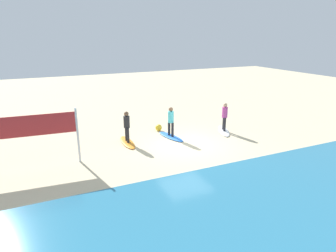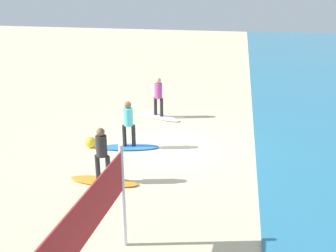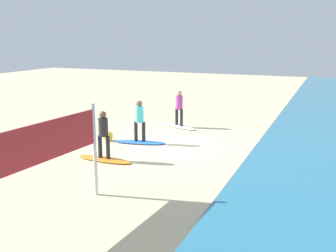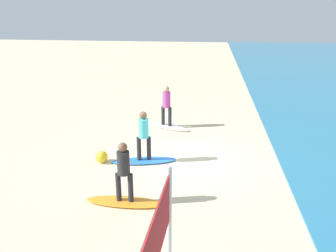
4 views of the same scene
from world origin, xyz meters
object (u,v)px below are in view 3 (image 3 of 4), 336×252
(surfer_white, at_px, (179,105))
(surfer_blue, at_px, (140,118))
(surfboard_orange, at_px, (104,159))
(surfboard_white, at_px, (179,126))
(surfboard_blue, at_px, (140,142))
(beach_ball, at_px, (108,136))
(surfer_orange, at_px, (103,131))

(surfer_white, relative_size, surfer_blue, 1.00)
(surfer_blue, relative_size, surfboard_orange, 0.78)
(surfboard_white, relative_size, surfer_white, 1.28)
(surfer_blue, bearing_deg, surfboard_blue, 0.00)
(surfboard_white, relative_size, beach_ball, 5.33)
(surfboard_white, distance_m, beach_ball, 3.88)
(surfboard_white, distance_m, surfer_blue, 3.45)
(surfer_orange, bearing_deg, beach_ball, -151.46)
(surfboard_white, bearing_deg, surfboard_blue, -71.97)
(surfboard_blue, bearing_deg, beach_ball, 175.27)
(surfer_orange, bearing_deg, surfboard_white, 175.05)
(surfer_white, height_order, surfer_orange, same)
(surfboard_blue, height_order, surfboard_orange, same)
(surfboard_white, xyz_separation_m, surfer_white, (0.00, 0.00, 0.99))
(surfer_white, height_order, surfer_blue, same)
(surfboard_orange, bearing_deg, surfer_orange, 0.00)
(surfboard_white, height_order, beach_ball, beach_ball)
(surfboard_blue, xyz_separation_m, surfer_blue, (0.00, 0.00, 0.99))
(surfer_white, distance_m, beach_ball, 3.96)
(surfboard_blue, distance_m, surfboard_orange, 2.49)
(surfboard_white, relative_size, surfer_orange, 1.28)
(surfer_white, xyz_separation_m, surfboard_blue, (3.28, -0.39, -0.99))
(surfer_blue, height_order, surfboard_orange, surfer_blue)
(surfer_blue, height_order, surfer_orange, same)
(surfer_white, height_order, surfboard_blue, surfer_white)
(surfer_blue, bearing_deg, surfboard_orange, -2.45)
(surfboard_blue, relative_size, beach_ball, 5.33)
(surfboard_blue, relative_size, surfer_blue, 1.28)
(surfer_white, distance_m, surfer_blue, 3.31)
(surfboard_white, xyz_separation_m, surfer_blue, (3.28, -0.39, 0.99))
(surfboard_blue, bearing_deg, surfboard_white, 71.65)
(surfboard_white, xyz_separation_m, surfboard_orange, (5.77, -0.50, 0.00))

